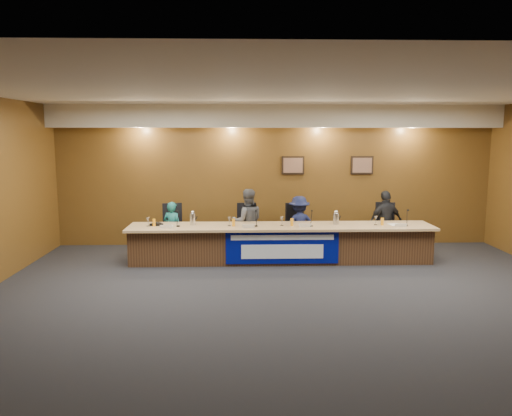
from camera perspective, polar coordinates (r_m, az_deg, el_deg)
The scene contains 39 objects.
floor at distance 7.94m, azimuth 4.22°, elevation -10.43°, with size 10.00×10.00×0.00m, color black.
ceiling at distance 7.53m, azimuth 4.49°, elevation 13.26°, with size 10.00×8.00×0.04m, color silver.
wall_back at distance 11.53m, azimuth 2.23°, elevation 3.67°, with size 10.00×0.04×3.20m, color brown.
soffit at distance 11.25m, azimuth 2.36°, elevation 10.42°, with size 10.00×0.50×0.50m, color beige.
dais_body at distance 10.14m, azimuth 2.83°, elevation -4.16°, with size 6.00×0.80×0.70m, color #492D19.
dais_top at distance 10.02m, azimuth 2.87°, elevation -2.13°, with size 6.10×0.95×0.05m, color tan.
banner at distance 9.73m, azimuth 3.02°, elevation -4.52°, with size 2.20×0.02×0.65m, color #010A75.
banner_text_upper at distance 9.68m, azimuth 3.04°, elevation -3.39°, with size 2.00×0.01×0.10m, color silver.
banner_text_lower at distance 9.74m, azimuth 3.03°, elevation -5.00°, with size 1.60×0.01×0.28m, color silver.
wall_photo_left at distance 11.52m, azimuth 4.24°, elevation 4.89°, with size 0.52×0.04×0.42m, color black.
wall_photo_right at distance 11.80m, azimuth 12.02°, elevation 4.81°, with size 0.52×0.04×0.42m, color black.
panelist_a at distance 10.75m, azimuth -9.53°, elevation -2.32°, with size 0.42×0.28×1.15m, color #17605E.
panelist_b at distance 10.63m, azimuth -0.99°, elevation -1.59°, with size 0.69×0.54×1.42m, color #494A4E.
panelist_c at distance 10.72m, azimuth 4.93°, elevation -1.98°, with size 0.81×0.47×1.26m, color #101535.
panelist_d at distance 11.08m, azimuth 14.58°, elevation -1.58°, with size 0.80×0.33×1.37m, color black.
office_chair_a at distance 10.87m, azimuth -9.45°, elevation -2.71°, with size 0.48×0.48×0.08m, color black.
office_chair_b at distance 10.77m, azimuth -0.99°, elevation -2.69°, with size 0.48×0.48×0.08m, color black.
office_chair_c at distance 10.85m, azimuth 4.86°, elevation -2.65°, with size 0.48×0.48×0.08m, color black.
office_chair_d at distance 11.22m, azimuth 14.40°, elevation -2.52°, with size 0.48×0.48×0.08m, color black.
nameplate_a at distance 9.81m, azimuth -10.23°, elevation -2.07°, with size 0.24×0.06×0.09m, color white.
microphone_a at distance 9.99m, azimuth -8.89°, elevation -2.05°, with size 0.07×0.07×0.02m, color black.
juice_glass_a at distance 10.09m, azimuth -11.58°, elevation -1.65°, with size 0.06×0.06×0.15m, color orange.
water_glass_a at distance 10.11m, azimuth -12.22°, elevation -1.56°, with size 0.08×0.08×0.18m, color silver.
nameplate_b at distance 9.70m, azimuth -0.86°, elevation -2.05°, with size 0.24×0.06×0.09m, color white.
microphone_b at distance 9.89m, azimuth -0.02°, elevation -2.06°, with size 0.07×0.07×0.02m, color black.
juice_glass_b at distance 9.91m, azimuth -2.58°, elevation -1.66°, with size 0.06×0.06×0.15m, color orange.
water_glass_b at distance 9.94m, azimuth -3.06°, elevation -1.54°, with size 0.08×0.08×0.18m, color silver.
nameplate_c at distance 9.84m, azimuth 5.66°, elevation -1.94°, with size 0.24×0.06×0.09m, color white.
microphone_c at distance 9.95m, azimuth 6.30°, elevation -2.04°, with size 0.07×0.07×0.02m, color black.
juice_glass_c at distance 9.97m, azimuth 4.13°, elevation -1.61°, with size 0.06×0.06×0.15m, color orange.
water_glass_c at distance 9.95m, azimuth 2.99°, elevation -1.53°, with size 0.08×0.08×0.18m, color silver.
nameplate_d at distance 10.22m, azimuth 16.22°, elevation -1.85°, with size 0.24×0.06×0.09m, color white.
microphone_d at distance 10.39m, azimuth 16.77°, elevation -1.90°, with size 0.07×0.07×0.02m, color black.
juice_glass_d at distance 10.32m, azimuth 14.23°, elevation -1.51°, with size 0.06×0.06×0.15m, color orange.
water_glass_d at distance 10.32m, azimuth 13.53°, elevation -1.40°, with size 0.08×0.08×0.18m, color silver.
carafe_left at distance 10.10m, azimuth -7.24°, elevation -1.28°, with size 0.11×0.11×0.23m, color silver.
carafe_right at distance 10.22m, azimuth 9.13°, elevation -1.23°, with size 0.12×0.12×0.23m, color silver.
speakerphone at distance 10.19m, azimuth -11.24°, elevation -1.82°, with size 0.32×0.32×0.05m, color black.
paper_stack at distance 10.43m, azimuth 15.66°, elevation -1.86°, with size 0.22×0.30×0.01m, color white.
Camera 1 is at (-0.81, -7.46, 2.57)m, focal length 35.00 mm.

